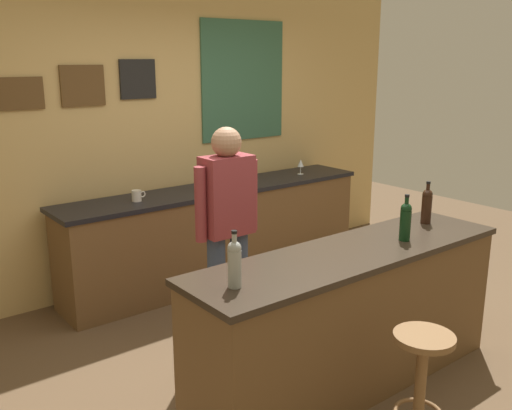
# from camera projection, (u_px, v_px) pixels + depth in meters

# --- Properties ---
(ground_plane) EXTENTS (10.00, 10.00, 0.00)m
(ground_plane) POSITION_uv_depth(u_px,v_px,m) (305.00, 358.00, 4.04)
(ground_plane) COLOR brown
(back_wall) EXTENTS (6.00, 0.09, 2.80)m
(back_wall) POSITION_uv_depth(u_px,v_px,m) (159.00, 131.00, 5.24)
(back_wall) COLOR tan
(back_wall) RESTS_ON ground_plane
(bar_counter) EXTENTS (2.29, 0.60, 0.92)m
(bar_counter) POSITION_uv_depth(u_px,v_px,m) (349.00, 318.00, 3.62)
(bar_counter) COLOR brown
(bar_counter) RESTS_ON ground_plane
(side_counter) EXTENTS (3.11, 0.56, 0.90)m
(side_counter) POSITION_uv_depth(u_px,v_px,m) (219.00, 233.00, 5.43)
(side_counter) COLOR brown
(side_counter) RESTS_ON ground_plane
(bartender) EXTENTS (0.52, 0.21, 1.62)m
(bartender) POSITION_uv_depth(u_px,v_px,m) (227.00, 224.00, 4.01)
(bartender) COLOR #384766
(bartender) RESTS_ON ground_plane
(bar_stool) EXTENTS (0.32, 0.32, 0.68)m
(bar_stool) POSITION_uv_depth(u_px,v_px,m) (421.00, 373.00, 3.00)
(bar_stool) COLOR brown
(bar_stool) RESTS_ON ground_plane
(wine_bottle_a) EXTENTS (0.07, 0.07, 0.31)m
(wine_bottle_a) POSITION_uv_depth(u_px,v_px,m) (235.00, 262.00, 2.91)
(wine_bottle_a) COLOR #999E99
(wine_bottle_a) RESTS_ON bar_counter
(wine_bottle_b) EXTENTS (0.07, 0.07, 0.31)m
(wine_bottle_b) POSITION_uv_depth(u_px,v_px,m) (405.00, 220.00, 3.67)
(wine_bottle_b) COLOR black
(wine_bottle_b) RESTS_ON bar_counter
(wine_bottle_c) EXTENTS (0.07, 0.07, 0.31)m
(wine_bottle_c) POSITION_uv_depth(u_px,v_px,m) (427.00, 205.00, 4.05)
(wine_bottle_c) COLOR black
(wine_bottle_c) RESTS_ON bar_counter
(wine_glass_a) EXTENTS (0.07, 0.07, 0.16)m
(wine_glass_a) POSITION_uv_depth(u_px,v_px,m) (200.00, 180.00, 5.10)
(wine_glass_a) COLOR silver
(wine_glass_a) RESTS_ON side_counter
(wine_glass_b) EXTENTS (0.07, 0.07, 0.16)m
(wine_glass_b) POSITION_uv_depth(u_px,v_px,m) (301.00, 164.00, 5.88)
(wine_glass_b) COLOR silver
(wine_glass_b) RESTS_ON side_counter
(coffee_mug) EXTENTS (0.12, 0.08, 0.09)m
(coffee_mug) POSITION_uv_depth(u_px,v_px,m) (137.00, 196.00, 4.78)
(coffee_mug) COLOR silver
(coffee_mug) RESTS_ON side_counter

